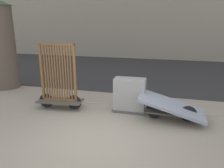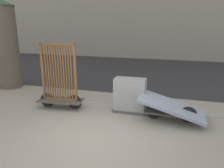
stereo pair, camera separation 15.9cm
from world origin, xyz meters
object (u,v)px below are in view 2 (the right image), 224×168
object	(u,v)px
bike_cart_with_mattress	(171,108)
utility_cabinet	(130,97)
bike_cart_with_bedframe	(60,85)
advertising_column	(6,44)

from	to	relation	value
bike_cart_with_mattress	utility_cabinet	size ratio (longest dim) A/B	2.22
bike_cart_with_bedframe	bike_cart_with_mattress	bearing A→B (deg)	-5.46
bike_cart_with_mattress	advertising_column	bearing A→B (deg)	168.11
bike_cart_with_bedframe	bike_cart_with_mattress	world-z (taller)	bike_cart_with_bedframe
bike_cart_with_mattress	bike_cart_with_bedframe	bearing A→B (deg)	-178.63
bike_cart_with_bedframe	advertising_column	distance (m)	3.80
utility_cabinet	bike_cart_with_bedframe	bearing A→B (deg)	-171.68
bike_cart_with_bedframe	utility_cabinet	bearing A→B (deg)	2.87
advertising_column	bike_cart_with_mattress	bearing A→B (deg)	-13.27
bike_cart_with_bedframe	utility_cabinet	size ratio (longest dim) A/B	2.05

